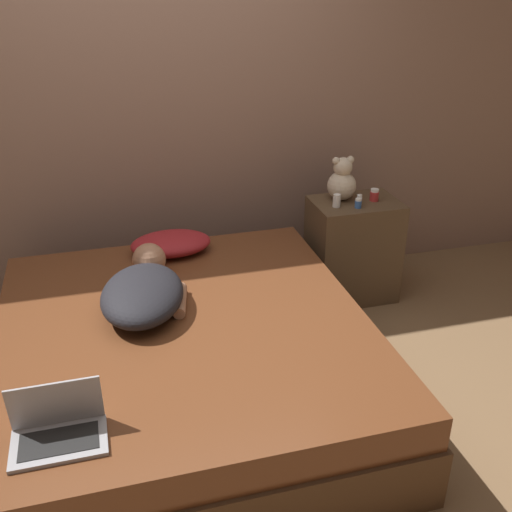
{
  "coord_description": "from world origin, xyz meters",
  "views": [
    {
      "loc": [
        -0.31,
        -2.43,
        2.0
      ],
      "look_at": [
        0.43,
        0.24,
        0.64
      ],
      "focal_mm": 42.0,
      "sensor_mm": 36.0,
      "label": 1
    }
  ],
  "objects_px": {
    "bottle_clear": "(359,200)",
    "bottle_red": "(374,195)",
    "laptop": "(58,428)",
    "bottle_blue": "(358,203)",
    "bottle_white": "(337,201)",
    "pillow": "(171,244)",
    "teddy_bear": "(342,181)",
    "person_lying": "(144,290)"
  },
  "relations": [
    {
      "from": "bottle_clear",
      "to": "bottle_red",
      "type": "height_order",
      "value": "bottle_red"
    },
    {
      "from": "laptop",
      "to": "bottle_blue",
      "type": "distance_m",
      "value": 2.19
    },
    {
      "from": "bottle_red",
      "to": "bottle_white",
      "type": "distance_m",
      "value": 0.27
    },
    {
      "from": "bottle_clear",
      "to": "bottle_red",
      "type": "bearing_deg",
      "value": 20.6
    },
    {
      "from": "pillow",
      "to": "bottle_clear",
      "type": "xyz_separation_m",
      "value": [
        1.15,
        -0.07,
        0.18
      ]
    },
    {
      "from": "bottle_red",
      "to": "bottle_blue",
      "type": "distance_m",
      "value": 0.17
    },
    {
      "from": "laptop",
      "to": "bottle_white",
      "type": "height_order",
      "value": "bottle_white"
    },
    {
      "from": "bottle_red",
      "to": "teddy_bear",
      "type": "bearing_deg",
      "value": 158.12
    },
    {
      "from": "bottle_blue",
      "to": "laptop",
      "type": "bearing_deg",
      "value": -142.83
    },
    {
      "from": "pillow",
      "to": "bottle_white",
      "type": "xyz_separation_m",
      "value": [
        1.01,
        -0.05,
        0.18
      ]
    },
    {
      "from": "person_lying",
      "to": "bottle_clear",
      "type": "height_order",
      "value": "bottle_clear"
    },
    {
      "from": "teddy_bear",
      "to": "bottle_red",
      "type": "bearing_deg",
      "value": -21.88
    },
    {
      "from": "person_lying",
      "to": "bottle_red",
      "type": "distance_m",
      "value": 1.59
    },
    {
      "from": "pillow",
      "to": "teddy_bear",
      "type": "bearing_deg",
      "value": 2.96
    },
    {
      "from": "bottle_clear",
      "to": "bottle_blue",
      "type": "relative_size",
      "value": 1.13
    },
    {
      "from": "laptop",
      "to": "teddy_bear",
      "type": "height_order",
      "value": "teddy_bear"
    },
    {
      "from": "bottle_red",
      "to": "bottle_blue",
      "type": "bearing_deg",
      "value": -150.0
    },
    {
      "from": "pillow",
      "to": "bottle_blue",
      "type": "relative_size",
      "value": 8.0
    },
    {
      "from": "pillow",
      "to": "person_lying",
      "type": "xyz_separation_m",
      "value": [
        -0.21,
        -0.56,
        0.03
      ]
    },
    {
      "from": "teddy_bear",
      "to": "bottle_white",
      "type": "distance_m",
      "value": 0.16
    },
    {
      "from": "bottle_clear",
      "to": "bottle_white",
      "type": "xyz_separation_m",
      "value": [
        -0.14,
        0.01,
        0.01
      ]
    },
    {
      "from": "bottle_white",
      "to": "bottle_blue",
      "type": "relative_size",
      "value": 1.34
    },
    {
      "from": "bottle_blue",
      "to": "teddy_bear",
      "type": "bearing_deg",
      "value": 105.31
    },
    {
      "from": "person_lying",
      "to": "laptop",
      "type": "distance_m",
      "value": 0.95
    },
    {
      "from": "pillow",
      "to": "laptop",
      "type": "bearing_deg",
      "value": -113.17
    },
    {
      "from": "person_lying",
      "to": "bottle_clear",
      "type": "distance_m",
      "value": 1.46
    },
    {
      "from": "person_lying",
      "to": "bottle_white",
      "type": "height_order",
      "value": "bottle_white"
    },
    {
      "from": "pillow",
      "to": "bottle_clear",
      "type": "distance_m",
      "value": 1.17
    },
    {
      "from": "pillow",
      "to": "bottle_white",
      "type": "relative_size",
      "value": 5.95
    },
    {
      "from": "laptop",
      "to": "teddy_bear",
      "type": "bearing_deg",
      "value": 41.32
    },
    {
      "from": "pillow",
      "to": "bottle_white",
      "type": "distance_m",
      "value": 1.03
    },
    {
      "from": "laptop",
      "to": "bottle_blue",
      "type": "height_order",
      "value": "bottle_blue"
    },
    {
      "from": "pillow",
      "to": "teddy_bear",
      "type": "relative_size",
      "value": 1.7
    },
    {
      "from": "person_lying",
      "to": "bottle_white",
      "type": "xyz_separation_m",
      "value": [
        1.22,
        0.51,
        0.16
      ]
    },
    {
      "from": "person_lying",
      "to": "bottle_blue",
      "type": "distance_m",
      "value": 1.42
    },
    {
      "from": "pillow",
      "to": "bottle_blue",
      "type": "distance_m",
      "value": 1.15
    },
    {
      "from": "pillow",
      "to": "person_lying",
      "type": "distance_m",
      "value": 0.6
    },
    {
      "from": "teddy_bear",
      "to": "bottle_white",
      "type": "xyz_separation_m",
      "value": [
        -0.08,
        -0.11,
        -0.08
      ]
    },
    {
      "from": "bottle_red",
      "to": "bottle_white",
      "type": "xyz_separation_m",
      "value": [
        -0.27,
        -0.03,
        0.0
      ]
    },
    {
      "from": "person_lying",
      "to": "bottle_red",
      "type": "relative_size",
      "value": 10.25
    },
    {
      "from": "laptop",
      "to": "bottle_white",
      "type": "xyz_separation_m",
      "value": [
        1.62,
        1.37,
        0.2
      ]
    },
    {
      "from": "teddy_bear",
      "to": "bottle_red",
      "type": "distance_m",
      "value": 0.22
    }
  ]
}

